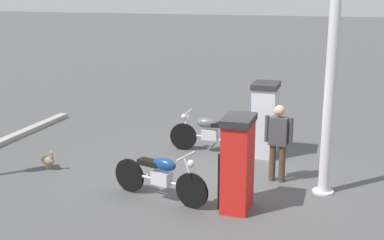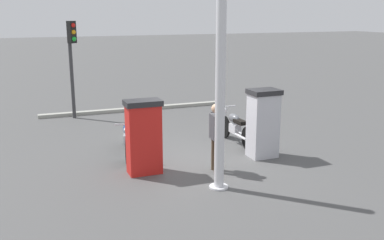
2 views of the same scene
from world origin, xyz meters
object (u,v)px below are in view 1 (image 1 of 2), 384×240
fuel_pump_near (265,119)px  fuel_pump_far (238,163)px  motorcycle_near_pump (210,133)px  wandering_duck (48,160)px  attendant_person (278,139)px  canopy_support_pole (330,94)px  motorcycle_far_pump (161,175)px

fuel_pump_near → fuel_pump_far: 3.08m
motorcycle_near_pump → wandering_duck: 3.73m
attendant_person → canopy_support_pole: canopy_support_pole is taller
fuel_pump_near → motorcycle_far_pump: size_ratio=0.86×
fuel_pump_far → motorcycle_far_pump: fuel_pump_far is taller
canopy_support_pole → motorcycle_far_pump: bearing=22.6°
canopy_support_pole → fuel_pump_far: bearing=39.3°
fuel_pump_near → motorcycle_far_pump: (1.42, 3.09, -0.40)m
motorcycle_near_pump → canopy_support_pole: canopy_support_pole is taller
fuel_pump_far → canopy_support_pole: (-1.44, -1.18, 1.06)m
fuel_pump_near → attendant_person: size_ratio=1.09×
motorcycle_near_pump → attendant_person: 2.31m
fuel_pump_near → wandering_duck: (4.29, 2.25, -0.66)m
wandering_duck → canopy_support_pole: bearing=-176.5°
attendant_person → wandering_duck: (4.80, 0.71, -0.68)m
motorcycle_far_pump → wandering_duck: (2.87, -0.84, -0.26)m
fuel_pump_far → attendant_person: (-0.51, -1.53, 0.04)m
motorcycle_near_pump → attendant_person: size_ratio=1.30×
fuel_pump_near → motorcycle_far_pump: fuel_pump_near is taller
attendant_person → canopy_support_pole: (-0.93, 0.36, 1.02)m
fuel_pump_far → motorcycle_far_pump: bearing=0.6°
fuel_pump_far → motorcycle_near_pump: (1.25, -2.97, -0.38)m
wandering_duck → canopy_support_pole: canopy_support_pole is taller
fuel_pump_near → fuel_pump_far: (-0.00, 3.08, -0.02)m
fuel_pump_far → attendant_person: size_ratio=1.07×
fuel_pump_near → motorcycle_near_pump: size_ratio=0.84×
attendant_person → motorcycle_near_pump: bearing=-39.2°
attendant_person → canopy_support_pole: size_ratio=0.39×
canopy_support_pole → motorcycle_near_pump: bearing=-33.7°
fuel_pump_near → wandering_duck: bearing=27.7°
fuel_pump_near → attendant_person: 1.62m
fuel_pump_near → canopy_support_pole: 2.60m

